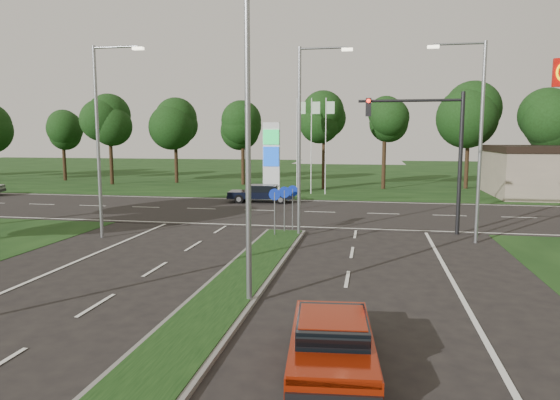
# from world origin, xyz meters

# --- Properties ---
(verge_far) EXTENTS (160.00, 50.00, 0.02)m
(verge_far) POSITION_xyz_m (0.00, 55.00, 0.00)
(verge_far) COLOR black
(verge_far) RESTS_ON ground
(cross_road) EXTENTS (160.00, 12.00, 0.02)m
(cross_road) POSITION_xyz_m (0.00, 24.00, 0.00)
(cross_road) COLOR black
(cross_road) RESTS_ON ground
(median_kerb) EXTENTS (2.00, 26.00, 0.12)m
(median_kerb) POSITION_xyz_m (0.00, 4.00, 0.06)
(median_kerb) COLOR slate
(median_kerb) RESTS_ON ground
(streetlight_median_near) EXTENTS (2.53, 0.22, 9.00)m
(streetlight_median_near) POSITION_xyz_m (1.00, 6.00, 5.08)
(streetlight_median_near) COLOR gray
(streetlight_median_near) RESTS_ON ground
(streetlight_median_far) EXTENTS (2.53, 0.22, 9.00)m
(streetlight_median_far) POSITION_xyz_m (1.00, 16.00, 5.08)
(streetlight_median_far) COLOR gray
(streetlight_median_far) RESTS_ON ground
(streetlight_left_far) EXTENTS (2.53, 0.22, 9.00)m
(streetlight_left_far) POSITION_xyz_m (-8.30, 14.00, 5.08)
(streetlight_left_far) COLOR gray
(streetlight_left_far) RESTS_ON ground
(streetlight_right_far) EXTENTS (2.53, 0.22, 9.00)m
(streetlight_right_far) POSITION_xyz_m (8.80, 16.00, 5.08)
(streetlight_right_far) COLOR gray
(streetlight_right_far) RESTS_ON ground
(traffic_signal) EXTENTS (5.10, 0.42, 7.00)m
(traffic_signal) POSITION_xyz_m (7.19, 18.00, 4.65)
(traffic_signal) COLOR black
(traffic_signal) RESTS_ON ground
(median_signs) EXTENTS (1.16, 1.76, 2.38)m
(median_signs) POSITION_xyz_m (0.00, 16.40, 1.71)
(median_signs) COLOR gray
(median_signs) RESTS_ON ground
(gas_pylon) EXTENTS (5.80, 1.26, 8.00)m
(gas_pylon) POSITION_xyz_m (-3.79, 33.05, 3.20)
(gas_pylon) COLOR silver
(gas_pylon) RESTS_ON ground
(treeline_far) EXTENTS (6.00, 6.00, 9.90)m
(treeline_far) POSITION_xyz_m (0.10, 39.93, 6.83)
(treeline_far) COLOR black
(treeline_far) RESTS_ON ground
(red_sedan) EXTENTS (2.07, 4.29, 1.14)m
(red_sedan) POSITION_xyz_m (3.50, 2.38, 0.61)
(red_sedan) COLOR maroon
(red_sedan) RESTS_ON ground
(navy_sedan) EXTENTS (4.89, 2.34, 1.30)m
(navy_sedan) POSITION_xyz_m (-3.73, 28.00, 0.70)
(navy_sedan) COLOR black
(navy_sedan) RESTS_ON ground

